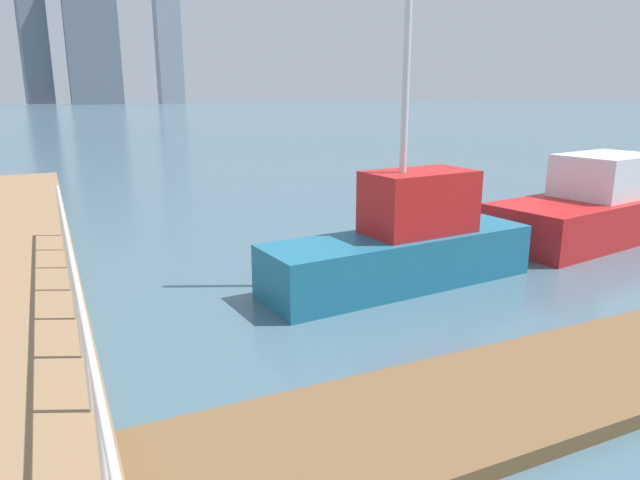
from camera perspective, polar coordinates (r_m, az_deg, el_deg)
ground_plane at (r=14.89m, az=-11.76°, el=0.92°), size 300.00×300.00×0.00m
floating_dock at (r=7.77m, az=23.80°, el=-12.16°), size 11.33×2.00×0.18m
moored_boat_0 at (r=15.15m, az=25.53°, el=2.89°), size 5.92×2.94×1.97m
moored_boat_4 at (r=10.48m, az=8.31°, el=-0.28°), size 5.25×1.85×7.26m
skyline_tower_3 at (r=165.45m, az=-21.57°, el=18.57°), size 12.69×8.60×35.99m
skyline_tower_4 at (r=170.07m, az=-14.86°, el=20.52°), size 6.49×8.16×45.35m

